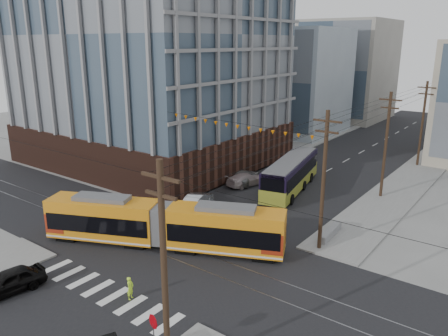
# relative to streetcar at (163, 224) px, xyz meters

# --- Properties ---
(ground) EXTENTS (160.00, 160.00, 0.00)m
(ground) POSITION_rel_streetcar_xyz_m (1.74, -4.15, -1.85)
(ground) COLOR slate
(office_building) EXTENTS (30.00, 25.00, 28.60)m
(office_building) POSITION_rel_streetcar_xyz_m (-20.26, 18.85, 12.45)
(office_building) COLOR #381E16
(office_building) RESTS_ON ground
(bg_bldg_nw_near) EXTENTS (18.00, 16.00, 18.00)m
(bg_bldg_nw_near) POSITION_rel_streetcar_xyz_m (-15.26, 47.85, 7.15)
(bg_bldg_nw_near) COLOR #8C99A5
(bg_bldg_nw_near) RESTS_ON ground
(bg_bldg_nw_far) EXTENTS (16.00, 18.00, 20.00)m
(bg_bldg_nw_far) POSITION_rel_streetcar_xyz_m (-12.26, 67.85, 8.15)
(bg_bldg_nw_far) COLOR gray
(bg_bldg_nw_far) RESTS_ON ground
(utility_pole_near) EXTENTS (0.30, 0.30, 11.00)m
(utility_pole_near) POSITION_rel_streetcar_xyz_m (10.24, -10.15, 3.65)
(utility_pole_near) COLOR black
(utility_pole_near) RESTS_ON ground
(utility_pole_far) EXTENTS (0.30, 0.30, 11.00)m
(utility_pole_far) POSITION_rel_streetcar_xyz_m (10.24, 51.85, 3.65)
(utility_pole_far) COLOR black
(utility_pole_far) RESTS_ON ground
(streetcar) EXTENTS (18.59, 10.37, 3.70)m
(streetcar) POSITION_rel_streetcar_xyz_m (0.00, 0.00, 0.00)
(streetcar) COLOR orange
(streetcar) RESTS_ON ground
(city_bus) EXTENTS (5.41, 13.14, 3.64)m
(city_bus) POSITION_rel_streetcar_xyz_m (1.52, 18.25, -0.03)
(city_bus) COLOR black
(city_bus) RESTS_ON ground
(black_sedan) EXTENTS (2.46, 4.82, 1.57)m
(black_sedan) POSITION_rel_streetcar_xyz_m (-3.26, -10.90, -1.06)
(black_sedan) COLOR black
(black_sedan) RESTS_ON ground
(parked_car_silver) EXTENTS (2.65, 4.76, 1.49)m
(parked_car_silver) POSITION_rel_streetcar_xyz_m (-3.24, 8.08, -1.11)
(parked_car_silver) COLOR #AEB4BA
(parked_car_silver) RESTS_ON ground
(parked_car_white) EXTENTS (3.23, 5.29, 1.43)m
(parked_car_white) POSITION_rel_streetcar_xyz_m (-3.25, 16.65, -1.13)
(parked_car_white) COLOR beige
(parked_car_white) RESTS_ON ground
(parked_car_grey) EXTENTS (3.57, 5.63, 1.45)m
(parked_car_grey) POSITION_rel_streetcar_xyz_m (-4.02, 17.39, -1.13)
(parked_car_grey) COLOR gray
(parked_car_grey) RESTS_ON ground
(pedestrian) EXTENTS (0.51, 0.63, 1.52)m
(pedestrian) POSITION_rel_streetcar_xyz_m (3.61, -6.67, -1.09)
(pedestrian) COLOR #C6FF2F
(pedestrian) RESTS_ON ground
(jersey_barrier) EXTENTS (1.13, 3.99, 0.79)m
(jersey_barrier) POSITION_rel_streetcar_xyz_m (10.04, 9.41, -1.45)
(jersey_barrier) COLOR gray
(jersey_barrier) RESTS_ON ground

